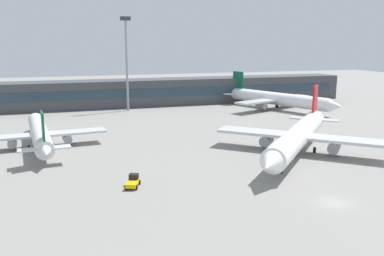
{
  "coord_description": "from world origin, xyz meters",
  "views": [
    {
      "loc": [
        -34.59,
        -43.98,
        21.08
      ],
      "look_at": [
        -7.04,
        40.0,
        3.0
      ],
      "focal_mm": 38.67,
      "sensor_mm": 36.0,
      "label": 1
    }
  ],
  "objects_px": {
    "airplane_near": "(298,136)",
    "floodlight_tower_west": "(127,58)",
    "baggage_tug_yellow": "(133,181)",
    "airplane_far": "(278,99)",
    "airplane_mid": "(39,133)"
  },
  "relations": [
    {
      "from": "airplane_near",
      "to": "airplane_far",
      "type": "distance_m",
      "value": 55.74
    },
    {
      "from": "airplane_near",
      "to": "airplane_mid",
      "type": "height_order",
      "value": "airplane_near"
    },
    {
      "from": "floodlight_tower_west",
      "to": "airplane_near",
      "type": "bearing_deg",
      "value": -70.48
    },
    {
      "from": "airplane_near",
      "to": "baggage_tug_yellow",
      "type": "height_order",
      "value": "airplane_near"
    },
    {
      "from": "airplane_far",
      "to": "floodlight_tower_west",
      "type": "xyz_separation_m",
      "value": [
        -46.57,
        13.0,
        13.22
      ]
    },
    {
      "from": "airplane_mid",
      "to": "floodlight_tower_west",
      "type": "xyz_separation_m",
      "value": [
        25.36,
        41.02,
        13.79
      ]
    },
    {
      "from": "airplane_far",
      "to": "baggage_tug_yellow",
      "type": "distance_m",
      "value": 82.55
    },
    {
      "from": "airplane_mid",
      "to": "airplane_far",
      "type": "xyz_separation_m",
      "value": [
        71.93,
        28.02,
        0.58
      ]
    },
    {
      "from": "airplane_far",
      "to": "airplane_near",
      "type": "bearing_deg",
      "value": -115.67
    },
    {
      "from": "airplane_mid",
      "to": "airplane_far",
      "type": "distance_m",
      "value": 77.19
    },
    {
      "from": "airplane_mid",
      "to": "floodlight_tower_west",
      "type": "relative_size",
      "value": 1.32
    },
    {
      "from": "airplane_near",
      "to": "floodlight_tower_west",
      "type": "height_order",
      "value": "floodlight_tower_west"
    },
    {
      "from": "airplane_mid",
      "to": "airplane_far",
      "type": "height_order",
      "value": "airplane_far"
    },
    {
      "from": "airplane_near",
      "to": "airplane_far",
      "type": "height_order",
      "value": "airplane_near"
    },
    {
      "from": "baggage_tug_yellow",
      "to": "floodlight_tower_west",
      "type": "bearing_deg",
      "value": 81.05
    }
  ]
}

